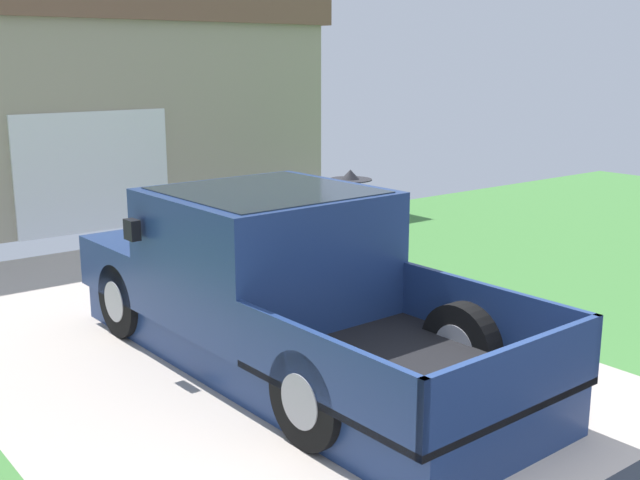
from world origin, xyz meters
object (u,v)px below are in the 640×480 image
handbag (376,301)px  wheeled_trash_bin (303,206)px  pickup_truck (270,284)px  house_with_garage (60,99)px  person_with_hat (350,230)px

handbag → wheeled_trash_bin: bearing=65.9°
pickup_truck → wheeled_trash_bin: 5.23m
house_with_garage → wheeled_trash_bin: house_with_garage is taller
house_with_garage → wheeled_trash_bin: size_ratio=9.09×
pickup_truck → person_with_hat: 1.75m
handbag → person_with_hat: bearing=128.6°
pickup_truck → house_with_garage: 9.74m
handbag → house_with_garage: (-0.33, 9.11, 2.03)m
pickup_truck → person_with_hat: (1.60, 0.67, 0.22)m
pickup_truck → wheeled_trash_bin: bearing=48.2°
person_with_hat → handbag: bearing=113.4°
pickup_truck → person_with_hat: bearing=21.4°
handbag → house_with_garage: house_with_garage is taller
house_with_garage → wheeled_trash_bin: bearing=-70.9°
house_with_garage → wheeled_trash_bin: (1.92, -5.55, -1.59)m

